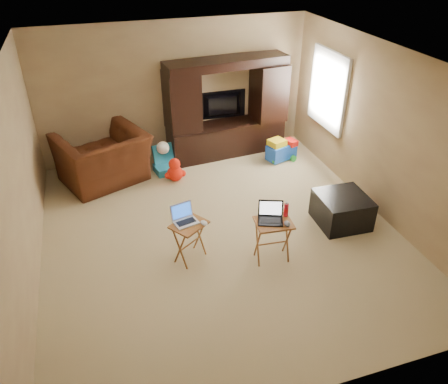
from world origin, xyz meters
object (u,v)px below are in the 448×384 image
object	(u,v)px
television	(223,106)
plush_toy	(175,170)
push_toy	(281,149)
mouse_left	(204,223)
entertainment_center	(227,108)
laptop_right	(271,214)
tray_table_left	(190,241)
tray_table_right	(272,241)
child_rocker	(165,160)
ottoman	(342,210)
recliner	(103,158)
water_bottle	(286,210)
mouse_right	(287,224)
laptop_left	(186,215)

from	to	relation	value
television	plush_toy	distance (m)	1.69
push_toy	mouse_left	size ratio (longest dim) A/B	4.94
entertainment_center	laptop_right	bearing A→B (deg)	-103.14
television	tray_table_left	bearing A→B (deg)	66.88
tray_table_right	laptop_right	distance (m)	0.43
child_rocker	tray_table_left	bearing A→B (deg)	-103.61
tray_table_right	ottoman	bearing A→B (deg)	24.47
push_toy	tray_table_left	world-z (taller)	tray_table_left
recliner	push_toy	size ratio (longest dim) A/B	2.39
child_rocker	ottoman	world-z (taller)	child_rocker
plush_toy	water_bottle	bearing A→B (deg)	-67.51
ottoman	child_rocker	bearing A→B (deg)	133.45
television	child_rocker	distance (m)	1.59
plush_toy	mouse_right	size ratio (longest dim) A/B	3.47
laptop_left	child_rocker	bearing A→B (deg)	72.51
mouse_left	mouse_right	bearing A→B (deg)	-21.55
television	ottoman	bearing A→B (deg)	108.78
entertainment_center	television	distance (m)	0.22
entertainment_center	recliner	bearing A→B (deg)	-174.99
mouse_left	television	bearing A→B (deg)	68.37
laptop_right	water_bottle	xyz separation A→B (m)	(0.24, 0.06, -0.03)
entertainment_center	tray_table_right	bearing A→B (deg)	-102.40
laptop_left	mouse_left	size ratio (longest dim) A/B	2.58
laptop_left	tray_table_left	bearing A→B (deg)	-58.38
television	laptop_right	world-z (taller)	television
entertainment_center	tray_table_right	size ratio (longest dim) A/B	3.70
ottoman	laptop_left	world-z (taller)	laptop_left
entertainment_center	mouse_left	size ratio (longest dim) A/B	19.42
tray_table_left	laptop_left	world-z (taller)	laptop_left
plush_toy	tray_table_right	world-z (taller)	tray_table_right
push_toy	tray_table_left	xyz separation A→B (m)	(-2.36, -2.31, 0.07)
child_rocker	tray_table_right	bearing A→B (deg)	-82.55
mouse_left	push_toy	bearing A→B (deg)	47.53
television	recliner	bearing A→B (deg)	17.11
water_bottle	mouse_left	bearing A→B (deg)	169.83
television	child_rocker	xyz separation A→B (m)	(-1.30, -0.65, -0.64)
child_rocker	tray_table_left	world-z (taller)	tray_table_left
tray_table_right	water_bottle	distance (m)	0.45
recliner	push_toy	xyz separation A→B (m)	(3.27, -0.17, -0.23)
recliner	water_bottle	xyz separation A→B (m)	(2.15, -2.73, 0.26)
recliner	ottoman	bearing A→B (deg)	122.62
ottoman	tray_table_right	distance (m)	1.40
television	water_bottle	world-z (taller)	television
ottoman	tray_table_left	size ratio (longest dim) A/B	1.25
recliner	mouse_right	xyz separation A→B (m)	(2.08, -2.93, 0.19)
tray_table_right	water_bottle	world-z (taller)	water_bottle
television	entertainment_center	bearing A→B (deg)	91.78
entertainment_center	ottoman	xyz separation A→B (m)	(0.92, -2.77, -0.69)
ottoman	laptop_right	bearing A→B (deg)	-162.00
recliner	mouse_left	size ratio (longest dim) A/B	11.80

